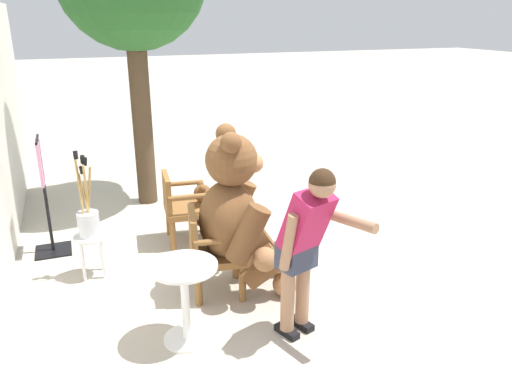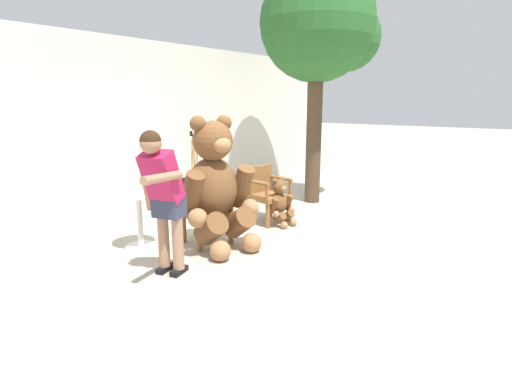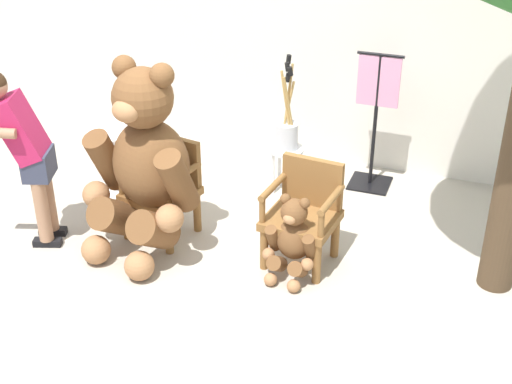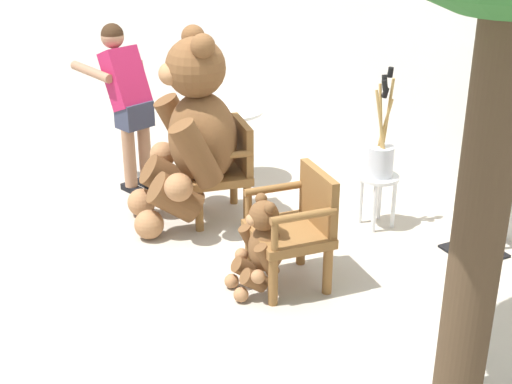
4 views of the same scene
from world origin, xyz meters
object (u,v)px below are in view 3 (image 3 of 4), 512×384
wooden_chair_right (304,211)px  teddy_bear_small (292,239)px  brush_bucket (287,130)px  clothing_display_stand (375,118)px  teddy_bear_large (144,162)px  wooden_chair_left (164,186)px  person_visitor (24,145)px  round_side_table (118,155)px  white_stool (286,158)px

wooden_chair_right → teddy_bear_small: size_ratio=1.18×
brush_bucket → clothing_display_stand: (0.76, 0.41, 0.07)m
teddy_bear_large → wooden_chair_left: bearing=84.2°
teddy_bear_large → teddy_bear_small: 1.36m
wooden_chair_left → teddy_bear_large: size_ratio=0.52×
wooden_chair_right → brush_bucket: 1.21m
person_visitor → teddy_bear_small: bearing=6.1°
wooden_chair_left → clothing_display_stand: (1.52, 1.50, 0.26)m
brush_bucket → round_side_table: size_ratio=1.27×
clothing_display_stand → wooden_chair_right: bearing=-99.7°
wooden_chair_left → wooden_chair_right: bearing=0.0°
white_stool → clothing_display_stand: size_ratio=0.34×
clothing_display_stand → round_side_table: bearing=-154.2°
wooden_chair_left → wooden_chair_right: size_ratio=1.00×
wooden_chair_left → white_stool: size_ratio=1.87×
wooden_chair_right → person_visitor: (-2.26, -0.52, 0.46)m
person_visitor → clothing_display_stand: 3.23m
wooden_chair_left → person_visitor: bearing=-152.4°
white_stool → brush_bucket: 0.29m
wooden_chair_right → brush_bucket: brush_bucket is taller
person_visitor → white_stool: bearing=42.5°
wooden_chair_left → teddy_bear_large: (-0.03, -0.27, 0.35)m
wooden_chair_right → person_visitor: bearing=-167.0°
wooden_chair_right → teddy_bear_large: size_ratio=0.52×
round_side_table → clothing_display_stand: bearing=25.8°
wooden_chair_right → person_visitor: 2.36m
teddy_bear_large → brush_bucket: size_ratio=1.81×
brush_bucket → white_stool: bearing=166.5°
wooden_chair_left → wooden_chair_right: same height
wooden_chair_right → round_side_table: (-1.96, 0.42, -0.01)m
person_visitor → round_side_table: bearing=72.7°
person_visitor → white_stool: person_visitor is taller
wooden_chair_right → round_side_table: 2.01m
teddy_bear_large → white_stool: bearing=59.8°
teddy_bear_large → round_side_table: size_ratio=2.31×
teddy_bear_large → round_side_table: bearing=134.1°
wooden_chair_right → brush_bucket: (-0.50, 1.09, 0.19)m
brush_bucket → teddy_bear_large: bearing=-120.3°
teddy_bear_large → teddy_bear_small: teddy_bear_large is taller
teddy_bear_small → person_visitor: (-2.25, -0.24, 0.56)m
person_visitor → wooden_chair_left: bearing=27.6°
person_visitor → white_stool: 2.44m
wooden_chair_right → white_stool: size_ratio=1.87×
clothing_display_stand → white_stool: bearing=-151.5°
round_side_table → person_visitor: bearing=-107.3°
wooden_chair_right → brush_bucket: size_ratio=0.94×
brush_bucket → round_side_table: brush_bucket is taller
brush_bucket → round_side_table: 1.62m
wooden_chair_right → wooden_chair_left: bearing=-180.0°
wooden_chair_right → teddy_bear_small: bearing=-92.1°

